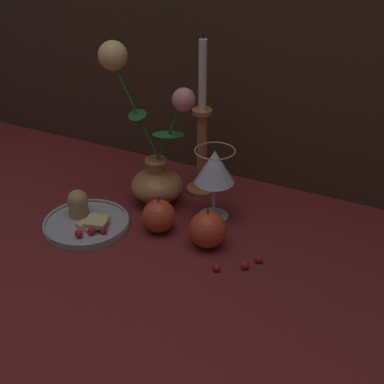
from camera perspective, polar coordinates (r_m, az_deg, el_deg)
The scene contains 10 objects.
ground_plane at distance 1.17m, azimuth -2.71°, elevation -3.64°, with size 2.40×2.40×0.00m, color maroon.
vase at distance 1.21m, azimuth -4.29°, elevation 3.72°, with size 0.23×0.12×0.36m.
plate_with_pastries at distance 1.19m, azimuth -11.33°, elevation -2.85°, with size 0.19×0.19×0.07m.
wine_glass at distance 1.15m, azimuth 2.41°, elevation 2.49°, with size 0.09×0.09×0.16m.
candlestick at distance 1.24m, azimuth 0.94°, elevation 5.48°, with size 0.07×0.07×0.38m.
apple_beside_vase at distance 1.09m, azimuth 1.68°, elevation -4.01°, with size 0.08×0.08×0.09m.
apple_near_glass at distance 1.14m, azimuth -3.56°, elevation -2.57°, with size 0.07×0.07×0.08m.
berry_near_plate at distance 1.04m, azimuth 2.62°, elevation -8.06°, with size 0.02×0.02×0.02m, color #AD192D.
berry_front_center at distance 1.05m, azimuth 5.66°, elevation -7.77°, with size 0.02×0.02×0.02m, color #AD192D.
berry_by_glass_stem at distance 1.07m, azimuth 7.13°, elevation -7.12°, with size 0.02×0.02×0.02m, color #AD192D.
Camera 1 is at (0.49, -0.84, 0.64)m, focal length 50.00 mm.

